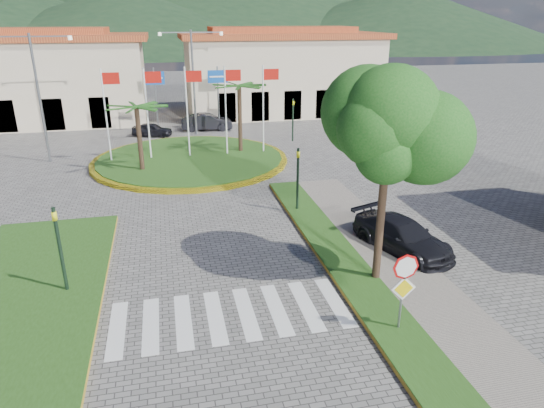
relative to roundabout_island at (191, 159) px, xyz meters
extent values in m
plane|color=#5F5C5A|center=(0.00, -22.00, -0.17)|extent=(160.00, 160.00, 0.00)
cube|color=gray|center=(6.00, -20.00, -0.09)|extent=(4.00, 28.00, 0.15)
cube|color=#244A15|center=(4.80, -20.00, -0.08)|extent=(1.60, 28.00, 0.18)
cube|color=#244A15|center=(-6.50, -16.00, -0.08)|extent=(5.00, 14.00, 0.18)
cube|color=silver|center=(0.00, -18.00, -0.16)|extent=(8.00, 3.00, 0.01)
cylinder|color=yellow|center=(0.00, 0.00, -0.05)|extent=(12.70, 12.70, 0.24)
cylinder|color=#244A15|center=(0.00, 0.00, -0.02)|extent=(12.00, 12.00, 0.30)
cylinder|color=black|center=(-3.00, -2.00, 1.86)|extent=(0.28, 0.28, 4.05)
cylinder|color=black|center=(3.50, 1.00, 2.17)|extent=(0.28, 0.28, 4.68)
cylinder|color=silver|center=(-5.00, 0.50, 2.83)|extent=(0.10, 0.10, 6.00)
cube|color=#B3120B|center=(-4.45, 0.50, 5.23)|extent=(1.00, 0.03, 0.70)
cylinder|color=silver|center=(-2.50, 0.50, 2.83)|extent=(0.10, 0.10, 6.00)
cube|color=#B3120B|center=(-1.95, 0.50, 5.23)|extent=(1.00, 0.03, 0.70)
cylinder|color=silver|center=(0.00, 0.50, 2.83)|extent=(0.10, 0.10, 6.00)
cube|color=#B3120B|center=(0.55, 0.50, 5.23)|extent=(1.00, 0.03, 0.70)
cylinder|color=silver|center=(2.50, 0.50, 2.83)|extent=(0.10, 0.10, 6.00)
cube|color=#B3120B|center=(3.05, 0.50, 5.23)|extent=(1.00, 0.03, 0.70)
cylinder|color=silver|center=(5.00, 0.50, 2.83)|extent=(0.10, 0.10, 6.00)
cube|color=#B3120B|center=(5.55, 0.50, 5.23)|extent=(1.00, 0.03, 0.70)
cylinder|color=slate|center=(4.90, -20.00, 1.08)|extent=(0.07, 0.07, 2.50)
cylinder|color=red|center=(4.90, -20.05, 2.08)|extent=(0.80, 0.03, 0.80)
cube|color=yellow|center=(4.90, -20.06, 1.38)|extent=(0.78, 0.03, 0.78)
cylinder|color=black|center=(5.50, -17.00, 2.03)|extent=(0.28, 0.28, 4.40)
ellipsoid|color=#174F15|center=(5.50, -17.00, 5.03)|extent=(3.60, 3.60, 3.20)
cylinder|color=black|center=(-5.20, -15.50, 1.43)|extent=(0.12, 0.12, 3.20)
imported|color=yellow|center=(-5.20, -15.50, 2.43)|extent=(0.15, 0.18, 0.90)
cylinder|color=black|center=(4.50, -10.00, 1.43)|extent=(0.12, 0.12, 3.20)
imported|color=yellow|center=(4.50, -10.00, 2.43)|extent=(0.15, 0.18, 0.90)
cylinder|color=black|center=(8.00, 4.00, 1.43)|extent=(0.12, 0.12, 3.20)
imported|color=yellow|center=(8.00, 4.00, 2.43)|extent=(0.18, 0.15, 0.90)
cylinder|color=slate|center=(-2.00, 9.00, 2.43)|extent=(0.12, 0.12, 5.20)
cube|color=#104CB0|center=(-2.00, 8.94, 4.23)|extent=(1.60, 0.05, 1.00)
cylinder|color=slate|center=(3.00, 9.00, 2.43)|extent=(0.12, 0.12, 5.20)
cube|color=#104CB0|center=(3.00, 8.94, 4.23)|extent=(1.60, 0.05, 1.00)
cylinder|color=slate|center=(1.00, 8.00, 3.83)|extent=(0.16, 0.16, 8.00)
cube|color=slate|center=(-0.20, 8.00, 7.63)|extent=(2.40, 0.08, 0.08)
cube|color=slate|center=(2.20, 8.00, 7.63)|extent=(2.40, 0.08, 0.08)
cylinder|color=slate|center=(-9.00, 2.00, 3.83)|extent=(0.16, 0.16, 8.00)
cube|color=slate|center=(-10.20, 2.00, 7.63)|extent=(2.40, 0.08, 0.08)
cube|color=slate|center=(-7.80, 2.00, 7.63)|extent=(2.40, 0.08, 0.08)
cube|color=beige|center=(-14.00, 16.00, 3.33)|extent=(22.00, 9.00, 7.00)
cube|color=maroon|center=(-14.00, 16.00, 7.08)|extent=(23.32, 9.54, 0.50)
cube|color=maroon|center=(-14.00, 16.00, 7.58)|extent=(16.50, 4.95, 0.60)
cube|color=beige|center=(10.00, 16.00, 3.33)|extent=(18.00, 9.00, 7.00)
cube|color=maroon|center=(10.00, 16.00, 7.08)|extent=(19.08, 9.54, 0.50)
cube|color=maroon|center=(10.00, 16.00, 7.58)|extent=(13.50, 4.95, 0.60)
cone|color=black|center=(70.00, 113.00, 8.83)|extent=(120.00, 120.00, 18.00)
cone|color=black|center=(-10.00, 108.00, 7.83)|extent=(110.00, 110.00, 16.00)
imported|color=#BDBDBF|center=(-14.00, 12.73, 0.38)|extent=(4.04, 2.05, 1.09)
imported|color=black|center=(-2.48, 8.00, 0.36)|extent=(3.35, 2.09, 1.06)
imported|color=black|center=(2.00, 9.28, 0.52)|extent=(4.29, 1.78, 1.38)
imported|color=black|center=(7.50, -15.00, 0.50)|extent=(3.30, 4.95, 1.33)
camera|label=1|loc=(-1.50, -31.13, 8.74)|focal=32.00mm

